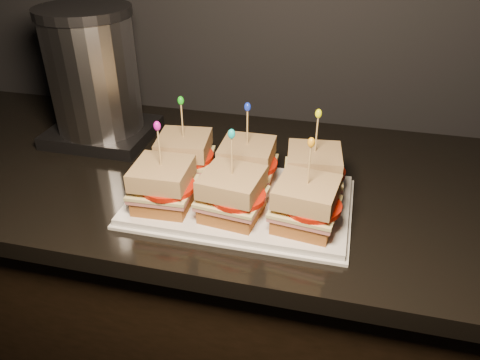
# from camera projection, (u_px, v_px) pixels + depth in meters

# --- Properties ---
(cabinet) EXTENTS (2.26, 0.59, 0.91)m
(cabinet) POSITION_uv_depth(u_px,v_px,m) (204.00, 326.00, 1.26)
(cabinet) COLOR black
(cabinet) RESTS_ON ground
(granite_slab) EXTENTS (2.30, 0.63, 0.04)m
(granite_slab) POSITION_uv_depth(u_px,v_px,m) (195.00, 176.00, 1.01)
(granite_slab) COLOR black
(granite_slab) RESTS_ON cabinet
(platter) EXTENTS (0.40, 0.25, 0.02)m
(platter) POSITION_uv_depth(u_px,v_px,m) (240.00, 201.00, 0.88)
(platter) COLOR white
(platter) RESTS_ON granite_slab
(platter_rim) EXTENTS (0.42, 0.26, 0.01)m
(platter_rim) POSITION_uv_depth(u_px,v_px,m) (240.00, 203.00, 0.89)
(platter_rim) COLOR white
(platter_rim) RESTS_ON granite_slab
(sandwich_0_bread_bot) EXTENTS (0.11, 0.11, 0.03)m
(sandwich_0_bread_bot) POSITION_uv_depth(u_px,v_px,m) (185.00, 168.00, 0.95)
(sandwich_0_bread_bot) COLOR brown
(sandwich_0_bread_bot) RESTS_ON platter
(sandwich_0_ham) EXTENTS (0.12, 0.11, 0.01)m
(sandwich_0_ham) POSITION_uv_depth(u_px,v_px,m) (185.00, 160.00, 0.94)
(sandwich_0_ham) COLOR #B05D5F
(sandwich_0_ham) RESTS_ON sandwich_0_bread_bot
(sandwich_0_cheese) EXTENTS (0.12, 0.12, 0.01)m
(sandwich_0_cheese) POSITION_uv_depth(u_px,v_px,m) (185.00, 157.00, 0.93)
(sandwich_0_cheese) COLOR #E6D88C
(sandwich_0_cheese) RESTS_ON sandwich_0_ham
(sandwich_0_tomato) EXTENTS (0.10, 0.10, 0.01)m
(sandwich_0_tomato) POSITION_uv_depth(u_px,v_px,m) (189.00, 156.00, 0.92)
(sandwich_0_tomato) COLOR #B61807
(sandwich_0_tomato) RESTS_ON sandwich_0_cheese
(sandwich_0_bread_top) EXTENTS (0.11, 0.11, 0.03)m
(sandwich_0_bread_top) POSITION_uv_depth(u_px,v_px,m) (184.00, 144.00, 0.92)
(sandwich_0_bread_top) COLOR brown
(sandwich_0_bread_top) RESTS_ON sandwich_0_tomato
(sandwich_0_pick) EXTENTS (0.00, 0.00, 0.09)m
(sandwich_0_pick) POSITION_uv_depth(u_px,v_px,m) (182.00, 123.00, 0.89)
(sandwich_0_pick) COLOR tan
(sandwich_0_pick) RESTS_ON sandwich_0_bread_top
(sandwich_0_frill) EXTENTS (0.01, 0.01, 0.02)m
(sandwich_0_frill) POSITION_uv_depth(u_px,v_px,m) (181.00, 100.00, 0.87)
(sandwich_0_frill) COLOR #16B616
(sandwich_0_frill) RESTS_ON sandwich_0_pick
(sandwich_1_bread_bot) EXTENTS (0.10, 0.10, 0.03)m
(sandwich_1_bread_bot) POSITION_uv_depth(u_px,v_px,m) (247.00, 175.00, 0.92)
(sandwich_1_bread_bot) COLOR brown
(sandwich_1_bread_bot) RESTS_ON platter
(sandwich_1_ham) EXTENTS (0.11, 0.10, 0.01)m
(sandwich_1_ham) POSITION_uv_depth(u_px,v_px,m) (247.00, 168.00, 0.91)
(sandwich_1_ham) COLOR #B05D5F
(sandwich_1_ham) RESTS_ON sandwich_1_bread_bot
(sandwich_1_cheese) EXTENTS (0.11, 0.10, 0.01)m
(sandwich_1_cheese) POSITION_uv_depth(u_px,v_px,m) (247.00, 165.00, 0.91)
(sandwich_1_cheese) COLOR #E6D88C
(sandwich_1_cheese) RESTS_ON sandwich_1_ham
(sandwich_1_tomato) EXTENTS (0.10, 0.10, 0.01)m
(sandwich_1_tomato) POSITION_uv_depth(u_px,v_px,m) (252.00, 164.00, 0.90)
(sandwich_1_tomato) COLOR #B61807
(sandwich_1_tomato) RESTS_ON sandwich_1_cheese
(sandwich_1_bread_top) EXTENTS (0.10, 0.10, 0.03)m
(sandwich_1_bread_top) POSITION_uv_depth(u_px,v_px,m) (247.00, 152.00, 0.89)
(sandwich_1_bread_top) COLOR brown
(sandwich_1_bread_top) RESTS_ON sandwich_1_tomato
(sandwich_1_pick) EXTENTS (0.00, 0.00, 0.09)m
(sandwich_1_pick) POSITION_uv_depth(u_px,v_px,m) (247.00, 129.00, 0.87)
(sandwich_1_pick) COLOR tan
(sandwich_1_pick) RESTS_ON sandwich_1_bread_top
(sandwich_1_frill) EXTENTS (0.01, 0.01, 0.02)m
(sandwich_1_frill) POSITION_uv_depth(u_px,v_px,m) (248.00, 107.00, 0.84)
(sandwich_1_frill) COLOR #142CCE
(sandwich_1_frill) RESTS_ON sandwich_1_pick
(sandwich_2_bread_bot) EXTENTS (0.11, 0.11, 0.03)m
(sandwich_2_bread_bot) POSITION_uv_depth(u_px,v_px,m) (312.00, 184.00, 0.89)
(sandwich_2_bread_bot) COLOR brown
(sandwich_2_bread_bot) RESTS_ON platter
(sandwich_2_ham) EXTENTS (0.12, 0.11, 0.01)m
(sandwich_2_ham) POSITION_uv_depth(u_px,v_px,m) (313.00, 176.00, 0.88)
(sandwich_2_ham) COLOR #B05D5F
(sandwich_2_ham) RESTS_ON sandwich_2_bread_bot
(sandwich_2_cheese) EXTENTS (0.12, 0.12, 0.01)m
(sandwich_2_cheese) POSITION_uv_depth(u_px,v_px,m) (313.00, 173.00, 0.88)
(sandwich_2_cheese) COLOR #E6D88C
(sandwich_2_cheese) RESTS_ON sandwich_2_ham
(sandwich_2_tomato) EXTENTS (0.10, 0.10, 0.01)m
(sandwich_2_tomato) POSITION_uv_depth(u_px,v_px,m) (319.00, 172.00, 0.87)
(sandwich_2_tomato) COLOR #B61807
(sandwich_2_tomato) RESTS_ON sandwich_2_cheese
(sandwich_2_bread_top) EXTENTS (0.11, 0.11, 0.03)m
(sandwich_2_bread_top) POSITION_uv_depth(u_px,v_px,m) (314.00, 159.00, 0.87)
(sandwich_2_bread_top) COLOR brown
(sandwich_2_bread_top) RESTS_ON sandwich_2_tomato
(sandwich_2_pick) EXTENTS (0.00, 0.00, 0.09)m
(sandwich_2_pick) POSITION_uv_depth(u_px,v_px,m) (316.00, 137.00, 0.84)
(sandwich_2_pick) COLOR tan
(sandwich_2_pick) RESTS_ON sandwich_2_bread_top
(sandwich_2_frill) EXTENTS (0.01, 0.01, 0.02)m
(sandwich_2_frill) POSITION_uv_depth(u_px,v_px,m) (319.00, 114.00, 0.82)
(sandwich_2_frill) COLOR #F1FC08
(sandwich_2_frill) RESTS_ON sandwich_2_pick
(sandwich_3_bread_bot) EXTENTS (0.10, 0.10, 0.03)m
(sandwich_3_bread_bot) POSITION_uv_depth(u_px,v_px,m) (164.00, 198.00, 0.85)
(sandwich_3_bread_bot) COLOR brown
(sandwich_3_bread_bot) RESTS_ON platter
(sandwich_3_ham) EXTENTS (0.11, 0.11, 0.01)m
(sandwich_3_ham) POSITION_uv_depth(u_px,v_px,m) (164.00, 190.00, 0.84)
(sandwich_3_ham) COLOR #B05D5F
(sandwich_3_ham) RESTS_ON sandwich_3_bread_bot
(sandwich_3_cheese) EXTENTS (0.11, 0.11, 0.01)m
(sandwich_3_cheese) POSITION_uv_depth(u_px,v_px,m) (163.00, 187.00, 0.84)
(sandwich_3_cheese) COLOR #E6D88C
(sandwich_3_cheese) RESTS_ON sandwich_3_ham
(sandwich_3_tomato) EXTENTS (0.10, 0.10, 0.01)m
(sandwich_3_tomato) POSITION_uv_depth(u_px,v_px,m) (168.00, 186.00, 0.83)
(sandwich_3_tomato) COLOR #B61807
(sandwich_3_tomato) RESTS_ON sandwich_3_cheese
(sandwich_3_bread_top) EXTENTS (0.10, 0.10, 0.03)m
(sandwich_3_bread_top) POSITION_uv_depth(u_px,v_px,m) (162.00, 173.00, 0.82)
(sandwich_3_bread_top) COLOR brown
(sandwich_3_bread_top) RESTS_ON sandwich_3_tomato
(sandwich_3_pick) EXTENTS (0.00, 0.00, 0.09)m
(sandwich_3_pick) POSITION_uv_depth(u_px,v_px,m) (160.00, 150.00, 0.80)
(sandwich_3_pick) COLOR tan
(sandwich_3_pick) RESTS_ON sandwich_3_bread_top
(sandwich_3_frill) EXTENTS (0.01, 0.01, 0.02)m
(sandwich_3_frill) POSITION_uv_depth(u_px,v_px,m) (157.00, 126.00, 0.77)
(sandwich_3_frill) COLOR #D111B4
(sandwich_3_frill) RESTS_ON sandwich_3_pick
(sandwich_4_bread_bot) EXTENTS (0.11, 0.11, 0.03)m
(sandwich_4_bread_bot) POSITION_uv_depth(u_px,v_px,m) (232.00, 208.00, 0.82)
(sandwich_4_bread_bot) COLOR brown
(sandwich_4_bread_bot) RESTS_ON platter
(sandwich_4_ham) EXTENTS (0.12, 0.11, 0.01)m
(sandwich_4_ham) POSITION_uv_depth(u_px,v_px,m) (232.00, 200.00, 0.82)
(sandwich_4_ham) COLOR #B05D5F
(sandwich_4_ham) RESTS_ON sandwich_4_bread_bot
(sandwich_4_cheese) EXTENTS (0.12, 0.12, 0.01)m
(sandwich_4_cheese) POSITION_uv_depth(u_px,v_px,m) (232.00, 196.00, 0.81)
(sandwich_4_cheese) COLOR #E6D88C
(sandwich_4_cheese) RESTS_ON sandwich_4_ham
(sandwich_4_tomato) EXTENTS (0.10, 0.10, 0.01)m
(sandwich_4_tomato) POSITION_uv_depth(u_px,v_px,m) (238.00, 196.00, 0.80)
(sandwich_4_tomato) COLOR #B61807
(sandwich_4_tomato) RESTS_ON sandwich_4_cheese
(sandwich_4_bread_top) EXTENTS (0.11, 0.11, 0.03)m
(sandwich_4_bread_top) POSITION_uv_depth(u_px,v_px,m) (232.00, 182.00, 0.80)
(sandwich_4_bread_top) COLOR brown
(sandwich_4_bread_top) RESTS_ON sandwich_4_tomato
(sandwich_4_pick) EXTENTS (0.00, 0.00, 0.09)m
(sandwich_4_pick) POSITION_uv_depth(u_px,v_px,m) (232.00, 158.00, 0.77)
(sandwich_4_pick) COLOR tan
(sandwich_4_pick) RESTS_ON sandwich_4_bread_top
(sandwich_4_frill) EXTENTS (0.01, 0.01, 0.02)m
(sandwich_4_frill) POSITION_uv_depth(u_px,v_px,m) (232.00, 134.00, 0.75)
(sandwich_4_frill) COLOR #10BABD
(sandwich_4_frill) RESTS_ON sandwich_4_pick
(sandwich_5_bread_bot) EXTENTS (0.11, 0.11, 0.03)m
(sandwich_5_bread_bot) POSITION_uv_depth(u_px,v_px,m) (305.00, 218.00, 0.80)
(sandwich_5_bread_bot) COLOR brown
(sandwich_5_bread_bot) RESTS_ON platter
(sandwich_5_ham) EXTENTS (0.12, 0.11, 0.01)m
(sandwich_5_ham) POSITION_uv_depth(u_px,v_px,m) (305.00, 210.00, 0.79)
(sandwich_5_ham) COLOR #B05D5F
(sandwich_5_ham) RESTS_ON sandwich_5_bread_bot
(sandwich_5_cheese) EXTENTS (0.12, 0.12, 0.01)m
(sandwich_5_cheese) POSITION_uv_depth(u_px,v_px,m) (306.00, 206.00, 0.79)
(sandwich_5_cheese) COLOR #E6D88C
(sandwich_5_cheese) RESTS_ON sandwich_5_ham
(sandwich_5_tomato) EXTENTS (0.10, 0.10, 0.01)m
(sandwich_5_tomato) POSITION_uv_depth(u_px,v_px,m) (313.00, 206.00, 0.77)
(sandwich_5_tomato) COLOR #B61807
(sandwich_5_tomato) RESTS_ON sandwich_5_cheese
(sandwich_5_bread_top) EXTENTS (0.11, 0.11, 0.03)m
(sandwich_5_bread_top) POSITION_uv_depth(u_px,v_px,m) (307.00, 192.00, 0.77)
(sandwich_5_bread_top) COLOR brown
(sandwich_5_bread_top) RESTS_ON sandwich_5_tomato
(sandwich_5_pick) EXTENTS (0.00, 0.00, 0.09)m
(sandwich_5_pick) POSITION_uv_depth(u_px,v_px,m) (309.00, 168.00, 0.75)
(sandwich_5_pick) COLOR tan
(sandwich_5_pick) RESTS_ON sandwich_5_bread_top
(sandwich_5_frill) EXTENTS (0.01, 0.01, 0.02)m
(sandwich_5_frill) POSITION_uv_depth(u_px,v_px,m) (311.00, 142.00, 0.72)
(sandwich_5_frill) COLOR orange
(sandwich_5_frill) RESTS_ON sandwich_5_pick
(appliance_base) EXTENTS (0.24, 0.20, 0.03)m
(appliance_base) POSITION_uv_depth(u_px,v_px,m) (103.00, 132.00, 1.13)
(appliance_base) COLOR #262628
(appliance_base) RESTS_ON granite_slab
(appliance_body) EXTENTS (0.20, 0.20, 0.26)m
(appliance_body) POSITION_uv_depth(u_px,v_px,m) (93.00, 75.00, 1.05)
(appliance_body) COLOR silver
(appliance_body) RESTS_ON appliance_base
(appliance_lid) EXTENTS (0.21, 0.21, 0.02)m
(appliance_lid) POSITION_uv_depth(u_px,v_px,m) (83.00, 11.00, 0.98)
(appliance_lid) COLOR #262628
(appliance_lid) RESTS_ON appliance_body
(appliance) EXTENTS (0.24, 0.20, 0.30)m
(appliance) POSITION_uv_depth(u_px,v_px,m) (94.00, 77.00, 1.05)
(appliance) COLOR silver
(appliance) RESTS_ON granite_slab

